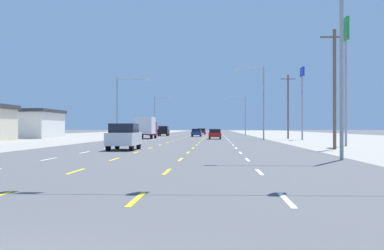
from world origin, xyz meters
The scene contains 21 objects.
ground_plane centered at (0.00, 66.00, 0.00)m, with size 572.00×572.00×0.00m, color #4C4C4F.
lot_apron_left centered at (-24.75, 66.00, 0.00)m, with size 28.00×440.00×0.01m, color gray.
lot_apron_right centered at (24.75, 66.00, 0.00)m, with size 28.00×440.00×0.01m, color gray.
lane_markings centered at (0.00, 104.50, 0.01)m, with size 10.64×227.60×0.01m.
signal_span_wire centered at (-0.38, 11.66, 5.63)m, with size 27.39×0.53×9.15m.
suv_inner_left_nearest centered at (-3.25, 33.31, 1.03)m, with size 1.98×4.90×1.98m.
sedan_inner_right_near centered at (3.46, 70.14, 0.76)m, with size 1.80×4.50×1.46m.
box_truck_far_left_mid centered at (-6.84, 72.27, 1.84)m, with size 2.40×7.20×3.23m.
sedan_center_turn_midfar centered at (0.00, 90.54, 0.76)m, with size 1.80×4.50×1.46m.
suv_far_left_far centered at (-6.88, 98.11, 1.03)m, with size 1.98×4.90×1.98m.
sedan_center_turn_farther centered at (0.22, 118.79, 0.76)m, with size 1.80×4.50×1.46m.
storefront_left_row_2 centered at (-27.47, 76.66, 2.30)m, with size 10.96×12.52×4.56m.
pole_sign_right_row_1 centered at (15.35, 42.27, 8.50)m, with size 0.24×1.66×11.61m.
pole_sign_right_row_2 centered at (15.28, 65.59, 7.42)m, with size 0.24×2.42×9.82m.
streetlight_right_row_0 centered at (9.58, 22.16, 5.58)m, with size 5.01×0.26×9.43m.
streetlight_left_row_1 centered at (-9.63, 66.33, 5.12)m, with size 4.50×0.26×8.66m.
streetlight_right_row_1 centered at (9.75, 66.33, 5.78)m, with size 4.07×0.26×10.02m.
streetlight_left_row_2 centered at (-9.77, 110.49, 4.99)m, with size 3.66×0.26×8.59m.
streetlight_right_row_2 centered at (9.60, 110.49, 5.05)m, with size 4.61×0.26×8.51m.
utility_pole_right_row_0 centered at (12.77, 35.36, 4.84)m, with size 2.20×0.26×9.28m.
utility_pole_right_row_1 centered at (14.39, 72.87, 4.97)m, with size 2.20×0.26×9.54m.
Camera 1 is at (3.62, -5.13, 1.69)m, focal length 48.53 mm.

